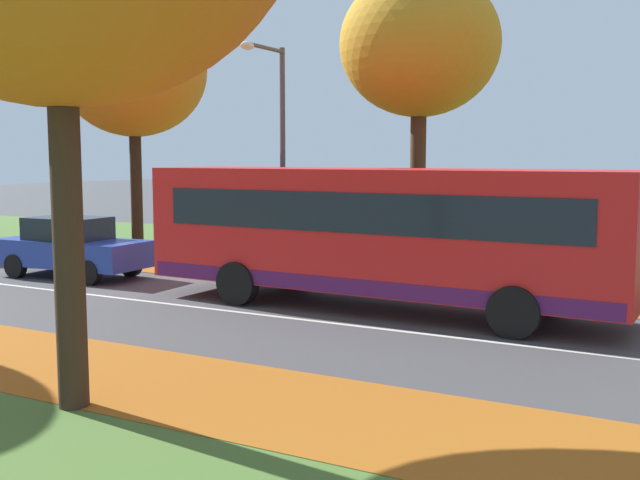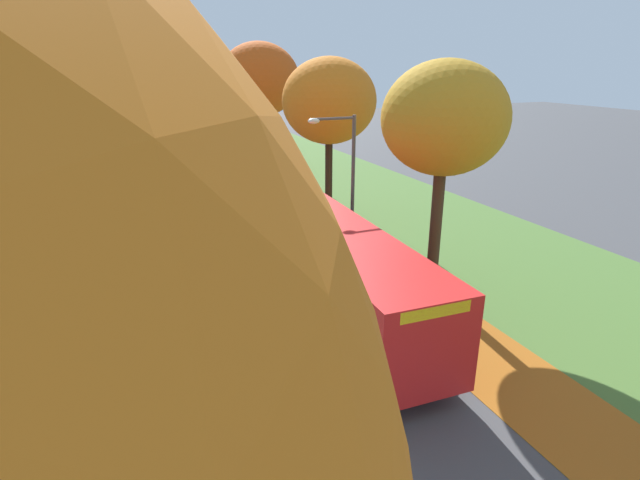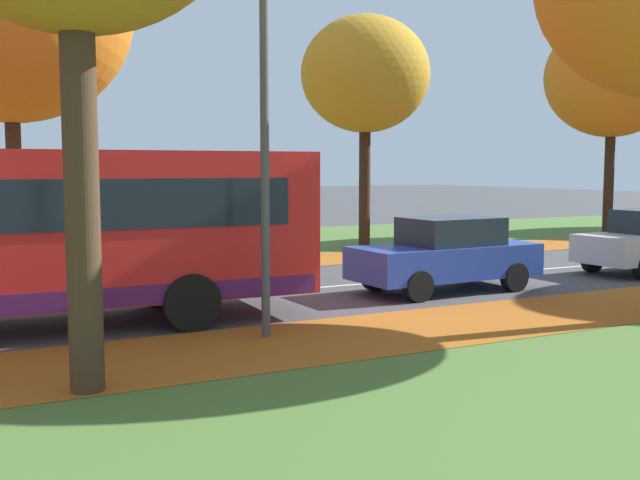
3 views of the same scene
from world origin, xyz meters
The scene contains 18 objects.
leaf_litter_left centered at (-4.60, 14.00, 0.01)m, with size 2.80×60.00×0.00m, color #9E5619.
grass_verge_right centered at (9.20, 20.00, 0.00)m, with size 12.00×90.00×0.01m, color #476B2D.
leaf_litter_right centered at (4.60, 14.00, 0.01)m, with size 2.80×60.00×0.00m, color #9E5619.
road_centre_line centered at (0.00, 20.00, 0.00)m, with size 0.12×80.00×0.01m, color silver.
tree_left_near centered at (-5.93, 12.78, 6.60)m, with size 6.18×6.18×9.39m.
tree_left_mid centered at (-6.27, 23.44, 5.66)m, with size 4.16×4.16×7.57m.
tree_left_far centered at (-6.05, 34.36, 6.15)m, with size 5.14×5.14×8.49m.
tree_left_distant centered at (-5.78, 46.04, 7.70)m, with size 6.21×6.21×10.53m.
tree_right_near centered at (5.72, 12.53, 6.05)m, with size 4.12×4.12×7.95m.
tree_right_mid centered at (5.96, 22.37, 5.97)m, with size 4.70×4.70×8.11m.
tree_right_far centered at (5.91, 34.53, 6.64)m, with size 5.65×5.65×9.20m.
tree_right_distant centered at (5.98, 46.50, 5.59)m, with size 4.85×4.85×7.79m.
streetlamp_right centered at (3.67, 15.60, 3.74)m, with size 1.89×0.28×6.00m.
bus centered at (1.74, 11.83, 1.70)m, with size 2.88×10.47×2.98m.
car_blue_lead centered at (1.70, 20.85, 0.81)m, with size 1.91×4.26×1.62m.
car_silver_following centered at (1.72, 27.39, 0.81)m, with size 1.90×4.26×1.62m.
car_white_third_in_line centered at (1.71, 33.41, 0.81)m, with size 1.90×4.26×1.62m.
car_red_fourth_in_line centered at (1.66, 38.86, 0.81)m, with size 1.89×4.25×1.62m.
Camera 2 is at (-4.34, -1.12, 7.82)m, focal length 28.00 mm.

